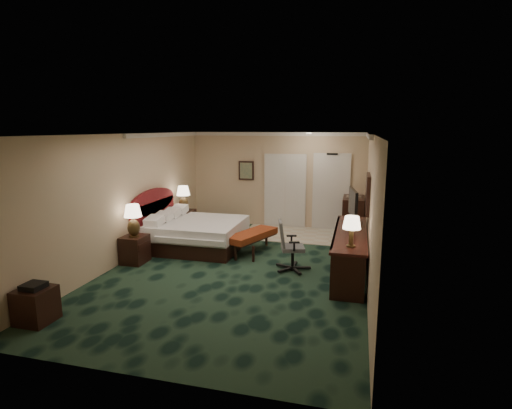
% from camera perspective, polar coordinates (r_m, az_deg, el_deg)
% --- Properties ---
extents(floor, '(5.00, 7.50, 0.00)m').
position_cam_1_polar(floor, '(8.25, -2.39, -9.09)').
color(floor, black).
rests_on(floor, ground).
extents(ceiling, '(5.00, 7.50, 0.00)m').
position_cam_1_polar(ceiling, '(7.75, -2.55, 10.02)').
color(ceiling, silver).
rests_on(ceiling, wall_back).
extents(wall_back, '(5.00, 0.00, 2.70)m').
position_cam_1_polar(wall_back, '(11.49, 2.98, 3.53)').
color(wall_back, tan).
rests_on(wall_back, ground).
extents(wall_front, '(5.00, 0.00, 2.70)m').
position_cam_1_polar(wall_front, '(4.55, -16.47, -8.35)').
color(wall_front, tan).
rests_on(wall_front, ground).
extents(wall_left, '(0.00, 7.50, 2.70)m').
position_cam_1_polar(wall_left, '(8.93, -18.00, 0.90)').
color(wall_left, tan).
rests_on(wall_left, ground).
extents(wall_right, '(0.00, 7.50, 2.70)m').
position_cam_1_polar(wall_right, '(7.56, 15.98, -0.72)').
color(wall_right, tan).
rests_on(wall_right, ground).
extents(crown_molding, '(5.00, 7.50, 0.10)m').
position_cam_1_polar(crown_molding, '(7.75, -2.55, 9.65)').
color(crown_molding, silver).
rests_on(crown_molding, wall_back).
extents(tile_patch, '(3.20, 1.70, 0.01)m').
position_cam_1_polar(tile_patch, '(10.78, 6.71, -4.31)').
color(tile_patch, beige).
rests_on(tile_patch, ground).
extents(headboard, '(0.12, 2.00, 1.40)m').
position_cam_1_polar(headboard, '(9.87, -14.40, -1.85)').
color(headboard, '#530D0D').
rests_on(headboard, ground).
extents(entry_door, '(1.02, 0.06, 2.18)m').
position_cam_1_polar(entry_door, '(11.30, 10.67, 1.69)').
color(entry_door, silver).
rests_on(entry_door, ground).
extents(closet_doors, '(1.20, 0.06, 2.10)m').
position_cam_1_polar(closet_doors, '(11.44, 4.16, 1.97)').
color(closet_doors, beige).
rests_on(closet_doors, ground).
extents(wall_art, '(0.45, 0.06, 0.55)m').
position_cam_1_polar(wall_art, '(11.63, -1.41, 4.87)').
color(wall_art, '#496A58').
rests_on(wall_art, wall_back).
extents(wall_mirror, '(0.05, 0.95, 0.75)m').
position_cam_1_polar(wall_mirror, '(8.12, 15.68, 1.50)').
color(wall_mirror, white).
rests_on(wall_mirror, wall_right).
extents(bed, '(2.05, 1.90, 0.65)m').
position_cam_1_polar(bed, '(9.63, -8.28, -4.23)').
color(bed, silver).
rests_on(bed, ground).
extents(nightstand_near, '(0.46, 0.53, 0.58)m').
position_cam_1_polar(nightstand_near, '(8.87, -16.93, -6.15)').
color(nightstand_near, black).
rests_on(nightstand_near, ground).
extents(nightstand_far, '(0.53, 0.60, 0.66)m').
position_cam_1_polar(nightstand_far, '(10.85, -10.35, -2.55)').
color(nightstand_far, black).
rests_on(nightstand_far, ground).
extents(lamp_near, '(0.37, 0.37, 0.68)m').
position_cam_1_polar(lamp_near, '(8.67, -17.13, -2.23)').
color(lamp_near, '#2F1F0C').
rests_on(lamp_near, nightstand_near).
extents(lamp_far, '(0.41, 0.41, 0.66)m').
position_cam_1_polar(lamp_far, '(10.71, -10.33, 0.88)').
color(lamp_far, '#2F1F0C').
rests_on(lamp_far, nightstand_far).
extents(bed_bench, '(0.98, 1.52, 0.49)m').
position_cam_1_polar(bed_bench, '(9.17, -0.59, -5.42)').
color(bed_bench, maroon).
rests_on(bed_bench, ground).
extents(side_table, '(0.48, 0.48, 0.52)m').
position_cam_1_polar(side_table, '(6.84, -28.95, -12.49)').
color(side_table, black).
rests_on(side_table, ground).
extents(desk, '(0.62, 2.88, 0.83)m').
position_cam_1_polar(desk, '(8.10, 13.23, -6.66)').
color(desk, black).
rests_on(desk, ground).
extents(tv, '(0.22, 0.93, 0.72)m').
position_cam_1_polar(tv, '(8.61, 13.67, -0.29)').
color(tv, black).
rests_on(tv, desk).
extents(desk_lamp, '(0.39, 0.39, 0.54)m').
position_cam_1_polar(desk_lamp, '(6.93, 13.48, -3.75)').
color(desk_lamp, '#2F1F0C').
rests_on(desk_lamp, desk).
extents(desk_chair, '(0.72, 0.69, 1.02)m').
position_cam_1_polar(desk_chair, '(8.02, 5.27, -5.88)').
color(desk_chair, '#484848').
rests_on(desk_chair, ground).
extents(minibar, '(0.54, 0.98, 1.03)m').
position_cam_1_polar(minibar, '(10.86, 13.69, -1.67)').
color(minibar, black).
rests_on(minibar, ground).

